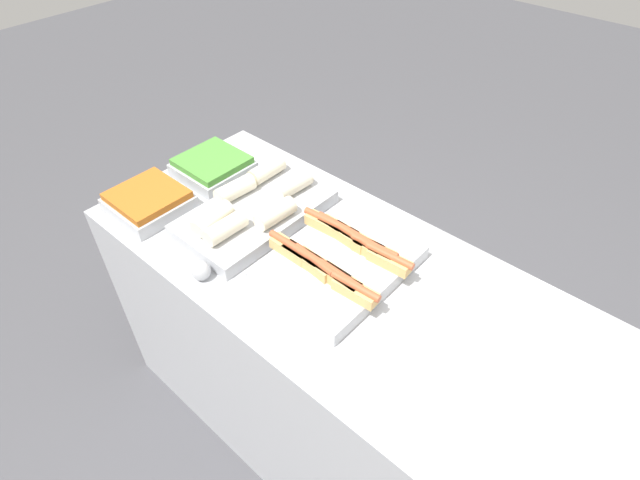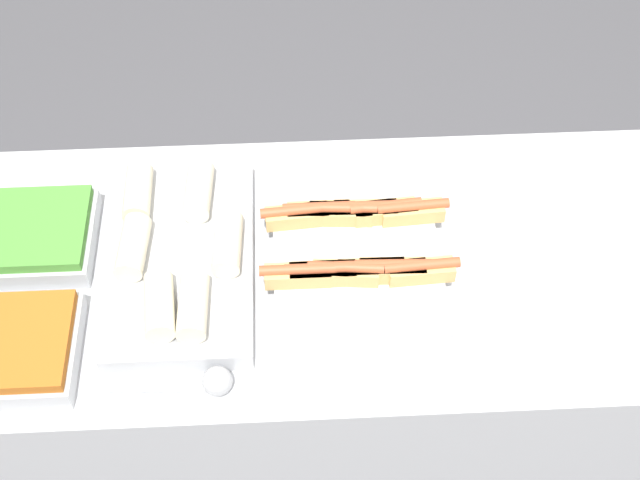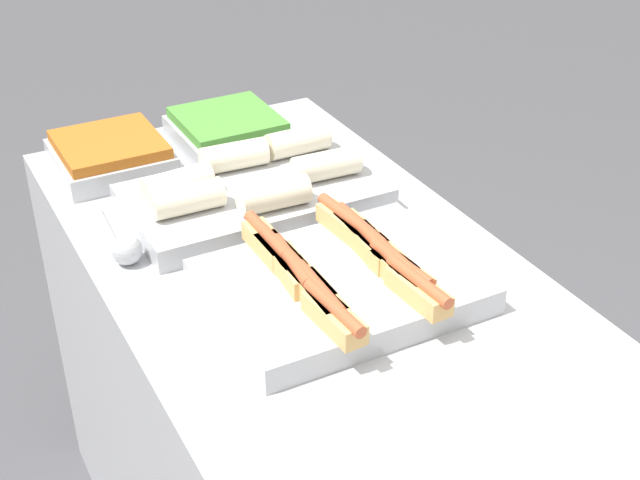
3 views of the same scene
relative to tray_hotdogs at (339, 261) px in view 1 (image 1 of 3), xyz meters
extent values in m
plane|color=#4C4C51|center=(0.07, 0.00, -0.99)|extent=(12.00, 12.00, 0.00)
cube|color=#B7BABF|center=(0.07, 0.00, -0.51)|extent=(1.85, 0.75, 0.95)
cube|color=#B7BABF|center=(0.00, 0.00, -0.01)|extent=(0.35, 0.46, 0.05)
cube|color=tan|center=(-0.08, 0.08, 0.03)|extent=(0.14, 0.04, 0.04)
cylinder|color=#C15633|center=(-0.08, 0.08, 0.05)|extent=(0.16, 0.02, 0.02)
cube|color=tan|center=(0.07, 0.08, 0.03)|extent=(0.14, 0.06, 0.04)
cylinder|color=#C15633|center=(0.07, 0.08, 0.05)|extent=(0.16, 0.04, 0.02)
cube|color=tan|center=(0.03, -0.08, 0.03)|extent=(0.14, 0.05, 0.04)
cylinder|color=#C15633|center=(0.03, -0.08, 0.05)|extent=(0.16, 0.02, 0.02)
cube|color=tan|center=(-0.08, -0.08, 0.03)|extent=(0.14, 0.04, 0.04)
cylinder|color=#C15633|center=(-0.08, -0.08, 0.05)|extent=(0.16, 0.02, 0.02)
cube|color=tan|center=(-0.03, -0.08, 0.03)|extent=(0.14, 0.06, 0.04)
cylinder|color=#C15633|center=(-0.03, -0.08, 0.05)|extent=(0.16, 0.04, 0.02)
cube|color=tan|center=(0.07, -0.08, 0.03)|extent=(0.14, 0.05, 0.04)
cylinder|color=#C15633|center=(0.07, -0.08, 0.05)|extent=(0.16, 0.03, 0.02)
cube|color=tan|center=(-0.13, -0.08, 0.03)|extent=(0.14, 0.04, 0.04)
cylinder|color=#C15633|center=(-0.13, -0.08, 0.05)|extent=(0.16, 0.02, 0.02)
cube|color=tan|center=(-0.03, 0.08, 0.03)|extent=(0.14, 0.05, 0.04)
cylinder|color=#C15633|center=(-0.03, 0.08, 0.05)|extent=(0.16, 0.03, 0.02)
cube|color=tan|center=(0.03, 0.08, 0.03)|extent=(0.14, 0.05, 0.04)
cylinder|color=#C15633|center=(0.03, 0.08, 0.05)|extent=(0.16, 0.02, 0.02)
cube|color=tan|center=(0.13, -0.08, 0.03)|extent=(0.14, 0.05, 0.04)
cylinder|color=#C15633|center=(0.13, -0.08, 0.05)|extent=(0.16, 0.03, 0.02)
cube|color=tan|center=(-0.12, 0.08, 0.03)|extent=(0.14, 0.05, 0.04)
cylinder|color=#C15633|center=(-0.12, 0.08, 0.05)|extent=(0.16, 0.03, 0.02)
cube|color=tan|center=(0.13, 0.08, 0.03)|extent=(0.14, 0.05, 0.04)
cylinder|color=#C15633|center=(0.13, 0.08, 0.05)|extent=(0.16, 0.03, 0.02)
cube|color=#B7BABF|center=(-0.37, 0.00, -0.01)|extent=(0.30, 0.52, 0.05)
cylinder|color=beige|center=(-0.47, 0.15, 0.04)|extent=(0.06, 0.14, 0.06)
cylinder|color=beige|center=(-0.34, -0.16, 0.04)|extent=(0.06, 0.14, 0.06)
cylinder|color=beige|center=(-0.27, 0.00, 0.04)|extent=(0.07, 0.14, 0.06)
cylinder|color=beige|center=(-0.47, 0.00, 0.04)|extent=(0.07, 0.15, 0.06)
cylinder|color=beige|center=(-0.40, -0.15, 0.04)|extent=(0.07, 0.15, 0.06)
cylinder|color=beige|center=(-0.34, 0.15, 0.04)|extent=(0.07, 0.15, 0.06)
cube|color=#B7BABF|center=(-0.69, -0.21, -0.01)|extent=(0.25, 0.24, 0.05)
cube|color=#B7601E|center=(-0.69, -0.21, 0.02)|extent=(0.23, 0.22, 0.02)
cube|color=#B7BABF|center=(-0.69, 0.08, -0.01)|extent=(0.25, 0.24, 0.05)
cube|color=#4C9338|center=(-0.69, 0.08, 0.02)|extent=(0.23, 0.22, 0.02)
cylinder|color=#B2B5BA|center=(-0.40, -0.30, -0.03)|extent=(0.22, 0.02, 0.01)
sphere|color=#B2B5BA|center=(-0.29, -0.30, -0.01)|extent=(0.06, 0.06, 0.06)
camera|label=1|loc=(0.67, -0.84, 1.06)|focal=28.00mm
camera|label=2|loc=(-0.13, -1.17, 1.49)|focal=50.00mm
camera|label=3|loc=(1.13, -0.64, 0.88)|focal=50.00mm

